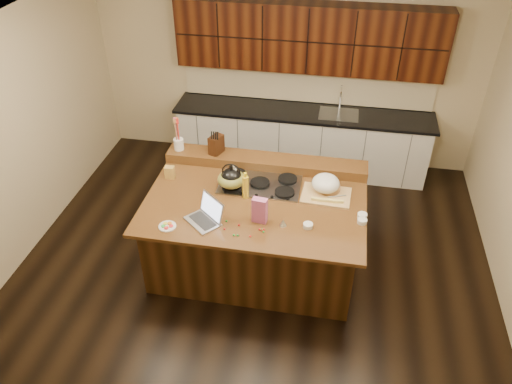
# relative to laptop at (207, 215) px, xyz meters

# --- Properties ---
(room) EXTENTS (5.52, 5.02, 2.72)m
(room) POSITION_rel_laptop_xyz_m (0.43, 0.42, 0.36)
(room) COLOR black
(room) RESTS_ON ground
(island) EXTENTS (2.40, 1.60, 0.92)m
(island) POSITION_rel_laptop_xyz_m (0.43, 0.42, -0.52)
(island) COLOR black
(island) RESTS_ON ground
(back_ledge) EXTENTS (2.40, 0.30, 0.12)m
(back_ledge) POSITION_rel_laptop_xyz_m (0.43, 1.12, -0.01)
(back_ledge) COLOR black
(back_ledge) RESTS_ON island
(cooktop) EXTENTS (0.92, 0.52, 0.05)m
(cooktop) POSITION_rel_laptop_xyz_m (0.43, 0.72, -0.05)
(cooktop) COLOR gray
(cooktop) RESTS_ON island
(back_counter) EXTENTS (3.70, 0.66, 2.40)m
(back_counter) POSITION_rel_laptop_xyz_m (0.73, 2.64, -0.00)
(back_counter) COLOR silver
(back_counter) RESTS_ON ground
(kettle) EXTENTS (0.29, 0.29, 0.21)m
(kettle) POSITION_rel_laptop_xyz_m (0.13, 0.59, 0.09)
(kettle) COLOR black
(kettle) RESTS_ON cooktop
(green_bowl) EXTENTS (0.39, 0.39, 0.17)m
(green_bowl) POSITION_rel_laptop_xyz_m (0.13, 0.59, 0.06)
(green_bowl) COLOR olive
(green_bowl) RESTS_ON cooktop
(laptop) EXTENTS (0.46, 0.45, 0.25)m
(laptop) POSITION_rel_laptop_xyz_m (0.00, 0.00, 0.00)
(laptop) COLOR #B7B7BC
(laptop) RESTS_ON island
(oil_bottle) EXTENTS (0.08, 0.08, 0.27)m
(oil_bottle) POSITION_rel_laptop_xyz_m (0.31, 0.46, 0.07)
(oil_bottle) COLOR gold
(oil_bottle) RESTS_ON island
(vinegar_bottle) EXTENTS (0.08, 0.08, 0.25)m
(vinegar_bottle) POSITION_rel_laptop_xyz_m (0.15, 0.61, 0.06)
(vinegar_bottle) COLOR silver
(vinegar_bottle) RESTS_ON island
(wooden_tray) EXTENTS (0.55, 0.44, 0.22)m
(wooden_tray) POSITION_rel_laptop_xyz_m (1.17, 0.69, 0.03)
(wooden_tray) COLOR tan
(wooden_tray) RESTS_ON island
(ramekin_a) EXTENTS (0.13, 0.13, 0.04)m
(ramekin_a) POSITION_rel_laptop_xyz_m (1.04, 0.07, -0.04)
(ramekin_a) COLOR white
(ramekin_a) RESTS_ON island
(ramekin_b) EXTENTS (0.12, 0.12, 0.04)m
(ramekin_b) POSITION_rel_laptop_xyz_m (1.58, 0.24, -0.04)
(ramekin_b) COLOR white
(ramekin_b) RESTS_ON island
(ramekin_c) EXTENTS (0.13, 0.13, 0.04)m
(ramekin_c) POSITION_rel_laptop_xyz_m (1.58, 0.33, -0.04)
(ramekin_c) COLOR white
(ramekin_c) RESTS_ON island
(strainer_bowl) EXTENTS (0.32, 0.32, 0.09)m
(strainer_bowl) POSITION_rel_laptop_xyz_m (1.21, 0.73, -0.02)
(strainer_bowl) COLOR #996B3F
(strainer_bowl) RESTS_ON island
(kitchen_timer) EXTENTS (0.09, 0.09, 0.07)m
(kitchen_timer) POSITION_rel_laptop_xyz_m (0.78, 0.06, -0.03)
(kitchen_timer) COLOR silver
(kitchen_timer) RESTS_ON island
(pink_bag) EXTENTS (0.16, 0.10, 0.28)m
(pink_bag) POSITION_rel_laptop_xyz_m (0.54, 0.08, 0.07)
(pink_bag) COLOR #C05A92
(pink_bag) RESTS_ON island
(candy_plate) EXTENTS (0.21, 0.21, 0.01)m
(candy_plate) POSITION_rel_laptop_xyz_m (-0.37, -0.18, -0.06)
(candy_plate) COLOR white
(candy_plate) RESTS_ON island
(package_box) EXTENTS (0.11, 0.08, 0.15)m
(package_box) POSITION_rel_laptop_xyz_m (-0.62, 0.67, 0.01)
(package_box) COLOR #BA9341
(package_box) RESTS_ON island
(utensil_crock) EXTENTS (0.12, 0.12, 0.14)m
(utensil_crock) POSITION_rel_laptop_xyz_m (-0.64, 1.12, 0.12)
(utensil_crock) COLOR white
(utensil_crock) RESTS_ON back_ledge
(knife_block) EXTENTS (0.17, 0.21, 0.23)m
(knife_block) POSITION_rel_laptop_xyz_m (-0.17, 1.12, 0.17)
(knife_block) COLOR black
(knife_block) RESTS_ON back_ledge
(gumdrop_0) EXTENTS (0.02, 0.02, 0.02)m
(gumdrop_0) POSITION_rel_laptop_xyz_m (0.34, -0.03, -0.06)
(gumdrop_0) COLOR red
(gumdrop_0) RESTS_ON island
(gumdrop_1) EXTENTS (0.02, 0.02, 0.02)m
(gumdrop_1) POSITION_rel_laptop_xyz_m (0.59, -0.06, -0.06)
(gumdrop_1) COLOR #198C26
(gumdrop_1) RESTS_ON island
(gumdrop_2) EXTENTS (0.02, 0.02, 0.02)m
(gumdrop_2) POSITION_rel_laptop_xyz_m (0.49, -0.18, -0.06)
(gumdrop_2) COLOR red
(gumdrop_2) RESTS_ON island
(gumdrop_3) EXTENTS (0.02, 0.02, 0.02)m
(gumdrop_3) POSITION_rel_laptop_xyz_m (0.36, -0.19, -0.06)
(gumdrop_3) COLOR #198C26
(gumdrop_3) RESTS_ON island
(gumdrop_4) EXTENTS (0.02, 0.02, 0.02)m
(gumdrop_4) POSITION_rel_laptop_xyz_m (0.21, -0.12, -0.06)
(gumdrop_4) COLOR red
(gumdrop_4) RESTS_ON island
(gumdrop_5) EXTENTS (0.02, 0.02, 0.02)m
(gumdrop_5) POSITION_rel_laptop_xyz_m (0.61, -0.09, -0.06)
(gumdrop_5) COLOR #198C26
(gumdrop_5) RESTS_ON island
(gumdrop_6) EXTENTS (0.02, 0.02, 0.02)m
(gumdrop_6) POSITION_rel_laptop_xyz_m (0.56, -0.06, -0.06)
(gumdrop_6) COLOR red
(gumdrop_6) RESTS_ON island
(gumdrop_7) EXTENTS (0.02, 0.02, 0.02)m
(gumdrop_7) POSITION_rel_laptop_xyz_m (0.20, 0.01, -0.06)
(gumdrop_7) COLOR #198C26
(gumdrop_7) RESTS_ON island
(gumdrop_8) EXTENTS (0.02, 0.02, 0.02)m
(gumdrop_8) POSITION_rel_laptop_xyz_m (0.61, -0.06, -0.06)
(gumdrop_8) COLOR red
(gumdrop_8) RESTS_ON island
(gumdrop_9) EXTENTS (0.02, 0.02, 0.02)m
(gumdrop_9) POSITION_rel_laptop_xyz_m (0.33, -0.19, -0.06)
(gumdrop_9) COLOR #198C26
(gumdrop_9) RESTS_ON island
(gumdrop_10) EXTENTS (0.02, 0.02, 0.02)m
(gumdrop_10) POSITION_rel_laptop_xyz_m (0.59, -0.07, -0.06)
(gumdrop_10) COLOR red
(gumdrop_10) RESTS_ON island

